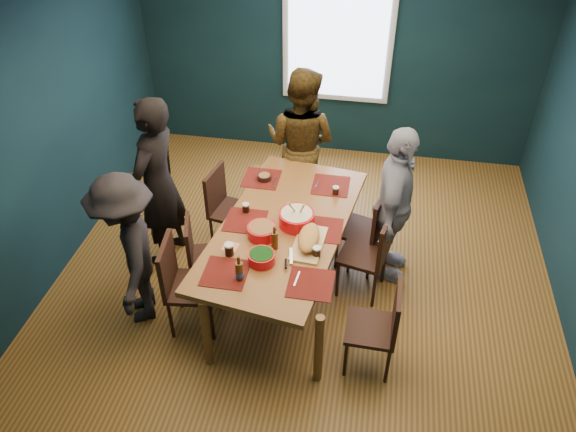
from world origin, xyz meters
name	(u,v)px	position (x,y,z in m)	size (l,w,h in m)	color
room	(312,146)	(0.00, 0.27, 1.37)	(5.01, 5.01, 2.71)	olive
dining_table	(283,232)	(-0.17, -0.27, 0.75)	(1.41, 2.31, 0.83)	brown
chair_left_far	(225,203)	(-0.91, 0.34, 0.53)	(0.49, 0.49, 0.92)	black
chair_left_mid	(200,252)	(-0.96, -0.41, 0.49)	(0.47, 0.47, 0.85)	black
chair_left_near	(181,279)	(-0.99, -0.86, 0.56)	(0.48, 0.48, 0.96)	black
chair_right_far	(370,226)	(0.62, 0.22, 0.53)	(0.52, 0.52, 0.92)	black
chair_right_mid	(373,250)	(0.67, -0.16, 0.55)	(0.51, 0.51, 0.95)	black
chair_right_near	(382,323)	(0.80, -1.03, 0.53)	(0.42, 0.42, 0.91)	black
person_far_left	(158,184)	(-1.48, 0.03, 0.92)	(0.67, 0.44, 1.84)	black
person_back	(301,143)	(-0.23, 1.12, 0.87)	(0.85, 0.66, 1.75)	black
person_right	(394,207)	(0.82, 0.17, 0.84)	(0.98, 0.41, 1.68)	white
person_near_left	(129,251)	(-1.46, -0.81, 0.78)	(1.00, 0.58, 1.55)	black
bowl_salad	(262,231)	(-0.33, -0.46, 0.88)	(0.27, 0.27, 0.11)	red
bowl_dumpling	(297,218)	(-0.05, -0.24, 0.90)	(0.33, 0.33, 0.31)	red
bowl_herbs	(262,257)	(-0.26, -0.80, 0.88)	(0.23, 0.23, 0.10)	red
cutting_board	(309,239)	(0.10, -0.50, 0.89)	(0.31, 0.63, 0.14)	#D8BE74
small_bowl	(264,177)	(-0.50, 0.42, 0.86)	(0.14, 0.14, 0.06)	black
beer_bottle_a	(239,271)	(-0.39, -1.03, 0.92)	(0.07, 0.07, 0.25)	#46290C
beer_bottle_b	(275,240)	(-0.19, -0.60, 0.92)	(0.06, 0.06, 0.24)	#46290C
cola_glass_a	(229,249)	(-0.56, -0.75, 0.89)	(0.08, 0.08, 0.12)	black
cola_glass_b	(317,251)	(0.19, -0.64, 0.88)	(0.07, 0.07, 0.10)	black
cola_glass_c	(336,190)	(0.25, 0.29, 0.87)	(0.06, 0.06, 0.09)	black
cola_glass_d	(246,207)	(-0.55, -0.14, 0.88)	(0.07, 0.07, 0.09)	black
napkin_a	(321,223)	(0.17, -0.19, 0.83)	(0.14, 0.14, 0.00)	#FC846A
napkin_b	(230,247)	(-0.57, -0.65, 0.83)	(0.13, 0.13, 0.00)	#FC846A
napkin_c	(313,280)	(0.20, -0.94, 0.83)	(0.13, 0.13, 0.00)	#FC846A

